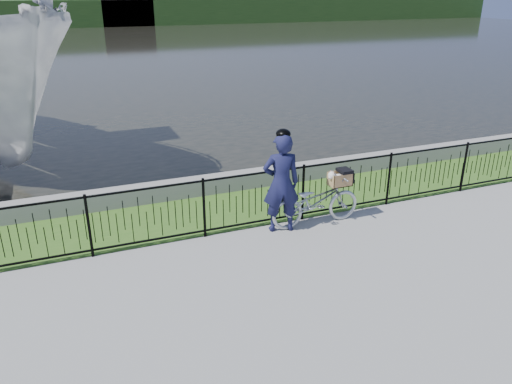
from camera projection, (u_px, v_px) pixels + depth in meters
name	position (u px, v px, depth m)	size (l,w,h in m)	color
ground	(291.00, 268.00, 8.21)	(120.00, 120.00, 0.00)	gray
grass_strip	(238.00, 208.00, 10.44)	(60.00, 2.00, 0.01)	#39621E
water	(97.00, 51.00, 36.56)	(120.00, 120.00, 0.00)	black
quay_wall	(223.00, 183.00, 11.22)	(60.00, 0.30, 0.40)	gray
fence	(255.00, 200.00, 9.36)	(14.00, 0.06, 1.15)	black
far_treeline	(74.00, 13.00, 59.19)	(120.00, 6.00, 3.00)	#27491C
far_building_right	(127.00, 12.00, 59.92)	(6.00, 3.00, 3.20)	gray
bicycle_rig	(316.00, 201.00, 9.55)	(1.82, 0.63, 1.07)	#B5BBC2
cyclist	(281.00, 182.00, 9.14)	(0.77, 0.58, 1.96)	#15163A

